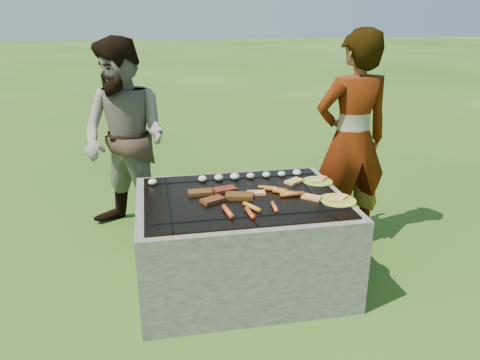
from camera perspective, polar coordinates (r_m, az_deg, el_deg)
The scene contains 10 objects.
lawn at distance 3.20m, azimuth 0.17°, elevation -12.19°, with size 60.00×60.00×0.00m, color #244611.
fire_pit at distance 3.06m, azimuth 0.18°, elevation -7.70°, with size 1.30×1.00×0.62m.
mushrooms at distance 3.21m, azimuth -0.30°, elevation 0.44°, with size 1.06×0.06×0.04m.
pork_slabs at distance 2.92m, azimuth -2.28°, elevation -1.77°, with size 0.40×0.29×0.02m.
sausages at distance 2.83m, azimuth 3.11°, elevation -2.44°, with size 0.54×0.49×0.03m.
bread_on_grate at distance 3.03m, azimuth 6.00°, elevation -1.13°, with size 0.45×0.43×0.02m.
plate_far at distance 3.22m, azimuth 9.44°, elevation -0.16°, with size 0.27×0.27×0.03m.
plate_near at distance 2.92m, azimuth 11.79°, elevation -2.47°, with size 0.24×0.24×0.03m.
cook at distance 3.55m, azimuth 13.46°, elevation 4.67°, with size 0.58×0.38×1.60m, color #A59689.
bystander at distance 3.73m, azimuth -13.82°, elevation 4.83°, with size 0.75×0.58×1.54m, color gray.
Camera 1 is at (-0.53, -2.66, 1.69)m, focal length 35.00 mm.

